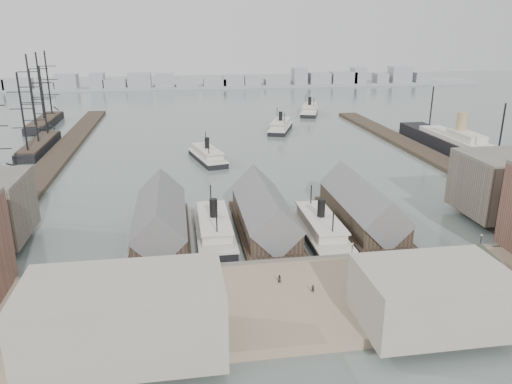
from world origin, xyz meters
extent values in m
plane|color=#525F5B|center=(0.00, 0.00, 0.00)|extent=(900.00, 900.00, 0.00)
cube|color=#836F58|center=(0.00, -20.00, 1.00)|extent=(180.00, 30.00, 2.00)
cube|color=#59544C|center=(0.00, -5.20, 1.15)|extent=(180.00, 1.20, 2.30)
cube|color=#2D231C|center=(-68.00, 100.00, 0.80)|extent=(10.00, 220.00, 1.60)
cube|color=#2D231C|center=(78.00, 90.00, 0.80)|extent=(10.00, 180.00, 1.60)
cube|color=#2D231C|center=(-26.00, 16.00, 0.60)|extent=(14.00, 42.00, 1.20)
cube|color=#2D231C|center=(-26.00, 17.00, 3.70)|extent=(12.00, 36.00, 5.00)
cube|color=#59595B|center=(-26.00, 17.00, 6.30)|extent=(12.60, 37.00, 12.60)
cube|color=#2D231C|center=(0.00, 16.00, 0.60)|extent=(14.00, 42.00, 1.20)
cube|color=#2D231C|center=(0.00, 17.00, 3.70)|extent=(12.00, 36.00, 5.00)
cube|color=#59595B|center=(0.00, 17.00, 6.30)|extent=(12.60, 37.00, 12.60)
cube|color=#2D231C|center=(26.00, 16.00, 0.60)|extent=(14.00, 42.00, 1.20)
cube|color=#2D231C|center=(26.00, 17.00, 3.70)|extent=(12.00, 36.00, 5.00)
cube|color=#59595B|center=(26.00, 17.00, 6.30)|extent=(12.60, 37.00, 12.60)
cube|color=gray|center=(20.00, -32.00, 7.00)|extent=(24.00, 16.00, 10.00)
cube|color=gray|center=(-30.00, -32.00, 8.00)|extent=(30.00, 16.00, 12.00)
cylinder|color=black|center=(-45.00, -7.00, 3.80)|extent=(0.16, 0.16, 3.60)
sphere|color=beige|center=(-45.00, -7.00, 5.70)|extent=(0.44, 0.44, 0.44)
cylinder|color=black|center=(-15.00, -7.00, 3.80)|extent=(0.16, 0.16, 3.60)
sphere|color=beige|center=(-15.00, -7.00, 5.70)|extent=(0.44, 0.44, 0.44)
cylinder|color=black|center=(15.00, -7.00, 3.80)|extent=(0.16, 0.16, 3.60)
sphere|color=beige|center=(15.00, -7.00, 5.70)|extent=(0.44, 0.44, 0.44)
cylinder|color=black|center=(45.00, -7.00, 3.80)|extent=(0.16, 0.16, 3.60)
sphere|color=beige|center=(45.00, -7.00, 5.70)|extent=(0.44, 0.44, 0.44)
cube|color=gray|center=(0.00, 340.00, 1.00)|extent=(500.00, 40.00, 2.00)
cube|color=gray|center=(-145.16, 330.00, 5.14)|extent=(20.65, 14.00, 10.28)
cube|color=gray|center=(-123.57, 330.00, 3.62)|extent=(14.71, 14.00, 7.23)
cube|color=gray|center=(-107.98, 330.00, 6.62)|extent=(17.63, 14.00, 13.23)
cube|color=gray|center=(-83.49, 330.00, 6.79)|extent=(10.74, 14.00, 13.58)
cube|color=gray|center=(-69.86, 330.00, 4.32)|extent=(18.06, 14.00, 8.64)
cube|color=gray|center=(-49.92, 330.00, 6.64)|extent=(18.55, 14.00, 13.29)
cube|color=gray|center=(-29.70, 330.00, 6.24)|extent=(15.33, 14.00, 12.47)
cube|color=gray|center=(-11.29, 330.00, 4.36)|extent=(17.56, 14.00, 8.72)
cube|color=gray|center=(11.96, 330.00, 3.82)|extent=(18.76, 14.00, 7.63)
cube|color=gray|center=(27.85, 330.00, 5.17)|extent=(17.61, 14.00, 10.35)
cube|color=gray|center=(44.04, 330.00, 5.15)|extent=(13.38, 14.00, 10.30)
cube|color=gray|center=(65.61, 330.00, 3.38)|extent=(20.73, 14.00, 6.75)
cube|color=gray|center=(85.69, 330.00, 7.79)|extent=(11.51, 14.00, 15.57)
cube|color=gray|center=(103.47, 330.00, 5.63)|extent=(18.17, 14.00, 11.26)
cube|color=gray|center=(125.20, 330.00, 5.92)|extent=(21.81, 14.00, 11.83)
cube|color=gray|center=(139.05, 330.00, 7.75)|extent=(11.12, 14.00, 15.50)
cube|color=gray|center=(159.69, 330.00, 5.14)|extent=(10.90, 14.00, 10.29)
cube|color=gray|center=(177.90, 330.00, 7.86)|extent=(17.95, 14.00, 15.72)
cube|color=gray|center=(197.92, 330.00, 5.26)|extent=(14.21, 14.00, 10.51)
cube|color=black|center=(-13.00, 14.21, 0.96)|extent=(8.52, 29.80, 1.92)
cube|color=beige|center=(-13.00, 14.21, 2.34)|extent=(8.94, 29.80, 0.53)
cube|color=beige|center=(-13.00, 14.21, 3.83)|extent=(6.92, 21.29, 2.34)
cube|color=beige|center=(-13.00, 14.21, 5.32)|extent=(7.45, 23.42, 0.43)
cylinder|color=black|center=(-13.00, 14.21, 7.66)|extent=(1.92, 1.92, 4.79)
cylinder|color=black|center=(-13.00, 23.79, 7.45)|extent=(0.32, 0.32, 6.39)
cylinder|color=black|center=(-13.00, 4.63, 7.45)|extent=(0.32, 0.32, 6.39)
cube|color=black|center=(13.00, 10.25, 0.95)|extent=(8.46, 29.62, 1.90)
cube|color=beige|center=(13.00, 10.25, 2.33)|extent=(8.88, 29.62, 0.53)
cube|color=beige|center=(13.00, 10.25, 3.81)|extent=(6.88, 21.15, 2.33)
cube|color=beige|center=(13.00, 10.25, 5.29)|extent=(7.40, 23.27, 0.42)
cylinder|color=black|center=(13.00, 10.25, 7.62)|extent=(1.90, 1.90, 4.76)
cylinder|color=black|center=(13.00, 19.77, 7.40)|extent=(0.32, 0.32, 6.35)
cylinder|color=black|center=(13.00, 0.73, 7.40)|extent=(0.32, 0.32, 6.35)
cube|color=black|center=(-9.79, 88.49, 0.88)|extent=(14.00, 28.60, 1.77)
cube|color=beige|center=(-9.79, 88.49, 2.16)|extent=(14.39, 28.70, 0.49)
cube|color=beige|center=(-9.79, 88.49, 3.54)|extent=(10.76, 20.61, 2.16)
cube|color=beige|center=(-9.79, 88.49, 4.92)|extent=(11.69, 22.64, 0.39)
cylinder|color=black|center=(-9.79, 88.49, 7.08)|extent=(1.77, 1.77, 4.42)
cylinder|color=black|center=(-9.79, 97.34, 6.88)|extent=(0.29, 0.29, 5.90)
cylinder|color=black|center=(-9.79, 79.64, 6.88)|extent=(0.29, 0.29, 5.90)
cube|color=black|center=(30.00, 141.09, 0.93)|extent=(17.76, 29.84, 1.85)
cube|color=beige|center=(30.00, 141.09, 2.26)|extent=(18.15, 29.99, 0.51)
cube|color=beige|center=(30.00, 141.09, 3.70)|extent=(13.45, 21.60, 2.26)
cube|color=beige|center=(30.00, 141.09, 5.14)|extent=(14.65, 23.71, 0.41)
cylinder|color=black|center=(30.00, 141.09, 7.40)|extent=(1.85, 1.85, 4.63)
cylinder|color=black|center=(30.00, 150.34, 7.20)|extent=(0.31, 0.31, 6.17)
cylinder|color=black|center=(30.00, 131.84, 7.20)|extent=(0.31, 0.31, 6.17)
cube|color=black|center=(57.10, 187.34, 0.97)|extent=(17.64, 31.35, 1.94)
cube|color=beige|center=(57.10, 187.34, 2.37)|extent=(18.05, 31.49, 0.54)
cube|color=beige|center=(57.10, 187.34, 3.88)|extent=(13.40, 22.66, 2.37)
cube|color=beige|center=(57.10, 187.34, 5.39)|extent=(14.59, 24.88, 0.43)
cylinder|color=black|center=(57.10, 187.34, 7.76)|extent=(1.94, 1.94, 4.85)
cylinder|color=black|center=(57.10, 197.03, 7.54)|extent=(0.32, 0.32, 6.47)
cylinder|color=black|center=(57.10, 177.64, 7.54)|extent=(0.32, 0.32, 6.47)
cube|color=black|center=(-79.01, 118.09, 1.63)|extent=(8.16, 47.15, 3.26)
cube|color=#2D231C|center=(-79.01, 118.09, 3.54)|extent=(7.71, 42.44, 0.54)
cylinder|color=black|center=(-79.01, 101.59, 18.14)|extent=(0.73, 0.73, 30.83)
cylinder|color=black|center=(-79.01, 118.09, 18.14)|extent=(0.73, 0.73, 30.83)
cylinder|color=black|center=(-79.01, 134.60, 18.14)|extent=(0.73, 0.73, 30.83)
cube|color=black|center=(-89.06, 172.20, 1.83)|extent=(9.13, 50.72, 3.65)
cube|color=#2D231C|center=(-89.06, 172.20, 3.96)|extent=(8.62, 45.65, 0.61)
cylinder|color=black|center=(-89.06, 154.45, 20.29)|extent=(0.81, 0.81, 34.49)
cylinder|color=black|center=(-89.06, 172.20, 20.29)|extent=(0.81, 0.81, 34.49)
cylinder|color=black|center=(-89.06, 189.95, 20.29)|extent=(0.81, 0.81, 34.49)
cube|color=black|center=(92.00, 83.02, 2.73)|extent=(11.82, 86.35, 5.45)
cube|color=beige|center=(92.00, 83.02, 6.36)|extent=(10.00, 49.99, 1.82)
cube|color=beige|center=(92.00, 78.48, 8.63)|extent=(7.27, 18.18, 2.73)
cylinder|color=tan|center=(92.00, 83.02, 12.73)|extent=(4.00, 4.00, 9.09)
cube|color=black|center=(40.31, -16.35, 2.40)|extent=(3.60, 9.79, 0.80)
cube|color=#2C3728|center=(40.31, -16.35, 4.11)|extent=(3.76, 10.30, 2.62)
cube|color=#59595B|center=(40.31, -16.35, 5.57)|extent=(4.01, 10.72, 0.30)
imported|color=black|center=(-31.45, -14.02, 2.81)|extent=(1.77, 1.66, 1.61)
cube|color=#3F2D21|center=(-33.94, -14.75, 2.90)|extent=(2.92, 2.18, 0.25)
cylinder|color=black|center=(-33.74, -15.42, 2.55)|extent=(1.08, 0.39, 1.10)
cylinder|color=black|center=(-34.14, -14.08, 2.55)|extent=(1.08, 0.39, 1.10)
imported|color=black|center=(-19.03, -15.82, 2.84)|extent=(2.16, 1.39, 1.68)
cube|color=#3F2D21|center=(-21.54, -16.49, 2.90)|extent=(2.90, 2.12, 0.25)
cylinder|color=black|center=(-21.36, -17.17, 2.55)|extent=(1.08, 0.36, 1.10)
cylinder|color=black|center=(-21.72, -15.81, 2.55)|extent=(1.08, 0.36, 1.10)
imported|color=black|center=(16.21, -20.39, 2.76)|extent=(1.77, 1.89, 1.53)
cube|color=#3F2D21|center=(13.80, -19.42, 2.90)|extent=(2.97, 2.36, 0.25)
cylinder|color=black|center=(13.54, -20.07, 2.55)|extent=(1.05, 0.48, 1.10)
cylinder|color=black|center=(14.06, -18.77, 2.55)|extent=(1.05, 0.48, 1.10)
imported|color=black|center=(-42.61, -9.56, 2.82)|extent=(0.54, 0.67, 1.65)
imported|color=black|center=(-38.64, -16.70, 2.86)|extent=(0.99, 0.88, 1.71)
imported|color=black|center=(-15.21, -11.63, 2.81)|extent=(1.11, 0.73, 1.61)
imported|color=black|center=(-19.78, -26.25, 2.79)|extent=(1.00, 0.70, 1.58)
imported|color=black|center=(-2.39, -14.40, 2.82)|extent=(0.94, 0.78, 1.64)
imported|color=black|center=(3.03, -19.32, 2.86)|extent=(0.76, 0.68, 1.73)
imported|color=black|center=(28.45, -9.96, 2.84)|extent=(0.66, 0.84, 1.68)
imported|color=black|center=(28.53, -25.34, 2.84)|extent=(1.26, 1.09, 1.69)
imported|color=black|center=(32.28, -15.89, 2.91)|extent=(1.02, 1.11, 1.83)
camera|label=1|loc=(-20.63, -99.97, 49.88)|focal=35.00mm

